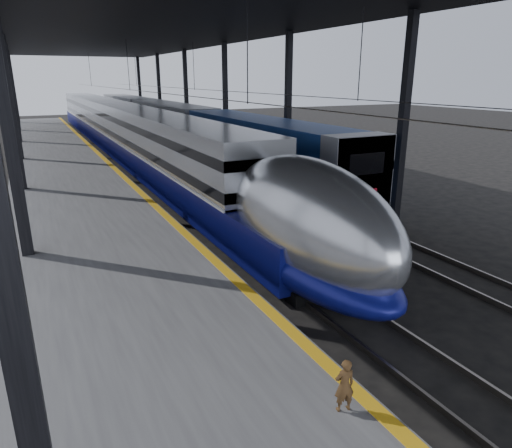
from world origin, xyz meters
TOP-DOWN VIEW (x-y plane):
  - ground at (0.00, 0.00)m, footprint 160.00×160.00m
  - platform at (-3.50, 20.00)m, footprint 6.00×80.00m
  - yellow_strip at (-0.70, 20.00)m, footprint 0.30×80.00m
  - rails at (4.50, 20.00)m, footprint 6.52×80.00m
  - canopy at (1.90, 20.00)m, footprint 18.00×75.00m
  - tgv_train at (2.00, 28.39)m, footprint 2.97×65.20m
  - second_train at (7.00, 31.47)m, footprint 2.99×56.05m
  - child at (-1.21, -5.33)m, footprint 0.39×0.29m

SIDE VIEW (x-z plane):
  - ground at x=0.00m, z-range 0.00..0.00m
  - rails at x=4.50m, z-range 0.00..0.16m
  - platform at x=-3.50m, z-range 0.00..1.00m
  - yellow_strip at x=-0.70m, z-range 1.00..1.01m
  - child at x=-1.21m, z-range 1.00..1.98m
  - tgv_train at x=2.00m, z-range -0.14..4.12m
  - second_train at x=7.00m, z-range 0.03..4.14m
  - canopy at x=1.90m, z-range 4.38..13.85m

